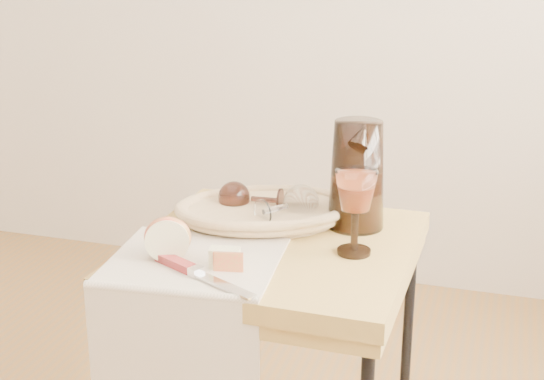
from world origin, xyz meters
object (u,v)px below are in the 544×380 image
(bread_basket, at_px, (265,213))
(pitcher, at_px, (357,175))
(table_knife, at_px, (199,272))
(tea_towel, at_px, (195,260))
(wine_goblet, at_px, (355,212))
(goblet_lying_a, at_px, (254,199))
(goblet_lying_b, at_px, (285,206))
(apple_half, at_px, (168,237))

(bread_basket, xyz_separation_m, pitcher, (0.19, 0.04, 0.09))
(table_knife, bearing_deg, tea_towel, 145.51)
(bread_basket, height_order, wine_goblet, wine_goblet)
(bread_basket, xyz_separation_m, goblet_lying_a, (-0.03, 0.02, 0.03))
(goblet_lying_b, bearing_deg, tea_towel, -172.79)
(pitcher, height_order, apple_half, pitcher)
(wine_goblet, bearing_deg, table_knife, -139.83)
(pitcher, bearing_deg, goblet_lying_a, -155.48)
(goblet_lying_a, relative_size, pitcher, 0.43)
(bread_basket, distance_m, goblet_lying_b, 0.06)
(pitcher, relative_size, wine_goblet, 1.57)
(tea_towel, distance_m, wine_goblet, 0.33)
(bread_basket, relative_size, wine_goblet, 2.00)
(goblet_lying_a, bearing_deg, tea_towel, 78.86)
(tea_towel, relative_size, apple_half, 3.53)
(table_knife, bearing_deg, apple_half, 170.87)
(bread_basket, distance_m, wine_goblet, 0.26)
(apple_half, bearing_deg, tea_towel, -12.42)
(bread_basket, bearing_deg, pitcher, -13.39)
(apple_half, bearing_deg, goblet_lying_b, 32.64)
(goblet_lying_b, bearing_deg, pitcher, -32.16)
(goblet_lying_a, height_order, pitcher, pitcher)
(apple_half, bearing_deg, table_knife, -56.99)
(tea_towel, height_order, table_knife, table_knife)
(goblet_lying_b, distance_m, wine_goblet, 0.20)
(goblet_lying_a, distance_m, apple_half, 0.28)
(wine_goblet, height_order, table_knife, wine_goblet)
(goblet_lying_a, xyz_separation_m, apple_half, (-0.09, -0.27, 0.00))
(goblet_lying_a, xyz_separation_m, wine_goblet, (0.25, -0.13, 0.04))
(tea_towel, bearing_deg, goblet_lying_a, 76.88)
(tea_towel, bearing_deg, bread_basket, 69.42)
(bread_basket, relative_size, pitcher, 1.27)
(bread_basket, bearing_deg, goblet_lying_b, -46.69)
(apple_half, bearing_deg, bread_basket, 43.83)
(goblet_lying_a, bearing_deg, wine_goblet, 150.06)
(goblet_lying_a, relative_size, goblet_lying_b, 0.92)
(bread_basket, bearing_deg, tea_towel, -129.97)
(goblet_lying_b, relative_size, table_knife, 0.50)
(goblet_lying_b, xyz_separation_m, apple_half, (-0.17, -0.23, -0.00))
(pitcher, bearing_deg, goblet_lying_b, -138.66)
(pitcher, bearing_deg, tea_towel, -114.07)
(goblet_lying_a, height_order, wine_goblet, wine_goblet)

